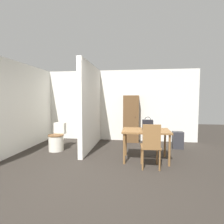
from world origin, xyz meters
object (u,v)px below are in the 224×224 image
at_px(dining_table, 146,133).
at_px(toilet, 57,140).
at_px(wooden_chair, 151,145).
at_px(space_heater, 178,140).
at_px(wooden_cabinet, 131,119).
at_px(handbag, 148,125).

distance_m(dining_table, toilet, 2.59).
distance_m(wooden_chair, space_heater, 1.92).
bearing_deg(wooden_cabinet, space_heater, -24.81).
distance_m(toilet, wooden_cabinet, 2.52).
bearing_deg(handbag, toilet, 170.07).
xyz_separation_m(dining_table, space_heater, (1.01, 1.16, -0.40)).
bearing_deg(toilet, space_heater, 10.28).
bearing_deg(wooden_chair, space_heater, 58.64).
distance_m(handbag, wooden_cabinet, 1.80).
relative_size(wooden_chair, handbag, 3.12).
bearing_deg(handbag, wooden_chair, -86.65).
relative_size(wooden_chair, wooden_cabinet, 0.60).
distance_m(dining_table, handbag, 0.22).
bearing_deg(wooden_cabinet, dining_table, -77.43).
height_order(wooden_cabinet, space_heater, wooden_cabinet).
bearing_deg(toilet, dining_table, -11.80).
bearing_deg(dining_table, toilet, 168.20).
bearing_deg(toilet, handbag, -9.93).
bearing_deg(wooden_cabinet, handbag, -75.56).
bearing_deg(dining_table, handbag, 61.11).
xyz_separation_m(dining_table, wooden_chair, (0.08, -0.50, -0.14)).
bearing_deg(toilet, wooden_chair, -21.63).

